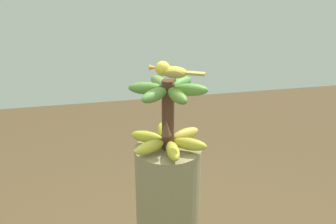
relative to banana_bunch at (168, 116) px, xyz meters
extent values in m
cylinder|color=#4C2D1E|center=(0.00, 0.00, 0.00)|extent=(0.05, 0.05, 0.26)
ellipsoid|color=gold|center=(0.00, 0.08, -0.10)|extent=(0.05, 0.13, 0.04)
ellipsoid|color=gold|center=(-0.07, 0.04, -0.10)|extent=(0.13, 0.10, 0.04)
ellipsoid|color=gold|center=(-0.08, -0.04, -0.10)|extent=(0.13, 0.10, 0.04)
ellipsoid|color=#A9B12A|center=(0.00, -0.09, -0.10)|extent=(0.05, 0.13, 0.04)
ellipsoid|color=#ACAD29|center=(0.07, -0.05, -0.10)|extent=(0.13, 0.10, 0.04)
ellipsoid|color=gold|center=(0.08, 0.04, -0.10)|extent=(0.13, 0.10, 0.04)
ellipsoid|color=#538934|center=(-0.07, 0.02, 0.10)|extent=(0.13, 0.08, 0.04)
ellipsoid|color=#4A8037|center=(-0.06, -0.05, 0.10)|extent=(0.12, 0.12, 0.04)
ellipsoid|color=olive|center=(0.02, -0.08, 0.10)|extent=(0.07, 0.13, 0.04)
ellipsoid|color=#4E7F32|center=(0.07, -0.02, 0.10)|extent=(0.13, 0.08, 0.04)
ellipsoid|color=#547F3A|center=(0.06, 0.05, 0.10)|extent=(0.12, 0.12, 0.04)
ellipsoid|color=#567D2E|center=(-0.02, 0.07, 0.10)|extent=(0.07, 0.13, 0.04)
cone|color=brown|center=(0.01, 0.04, -0.03)|extent=(0.04, 0.04, 0.06)
cylinder|color=#C68933|center=(-0.02, 0.02, 0.14)|extent=(0.00, 0.00, 0.02)
cylinder|color=#C68933|center=(-0.01, 0.05, 0.14)|extent=(0.01, 0.01, 0.02)
ellipsoid|color=gold|center=(-0.01, 0.03, 0.17)|extent=(0.10, 0.08, 0.04)
ellipsoid|color=olive|center=(-0.03, 0.02, 0.17)|extent=(0.06, 0.04, 0.02)
ellipsoid|color=olive|center=(-0.01, 0.06, 0.17)|extent=(0.06, 0.04, 0.02)
cube|color=olive|center=(-0.08, 0.07, 0.17)|extent=(0.07, 0.05, 0.01)
sphere|color=gold|center=(0.02, 0.02, 0.18)|extent=(0.05, 0.05, 0.05)
sphere|color=black|center=(0.04, 0.03, 0.18)|extent=(0.01, 0.01, 0.01)
cone|color=orange|center=(0.05, 0.00, 0.18)|extent=(0.03, 0.03, 0.02)
camera|label=1|loc=(0.28, 1.36, 0.58)|focal=44.87mm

